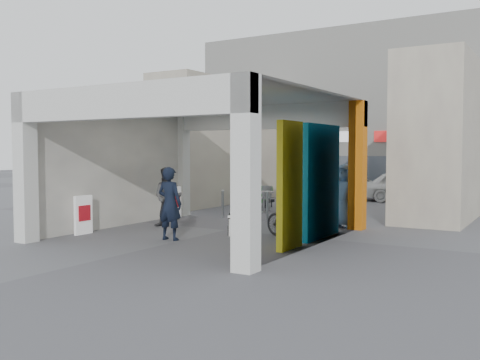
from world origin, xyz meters
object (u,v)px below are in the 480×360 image
Objects in this scene: border_collie at (234,226)px; man_elderly at (344,196)px; produce_stand at (257,199)px; man_crates at (316,181)px; man_with_dog at (170,204)px; bicycle_rear at (289,220)px; white_van at (408,186)px; bicycle_front at (305,213)px; man_back_turned at (168,197)px; cafe_set at (265,203)px.

man_elderly reaches higher than border_collie.
man_elderly reaches higher than produce_stand.
man_with_dog is at bearing 85.31° from man_crates.
bicycle_rear is (4.20, -5.89, 0.14)m from produce_stand.
white_van is at bearing 39.41° from produce_stand.
bicycle_front is (4.09, -4.66, 0.18)m from produce_stand.
bicycle_front is (3.62, 1.28, -0.35)m from man_back_turned.
border_collie is 2.52m from man_back_turned.
man_back_turned is 0.94× the size of man_elderly.
man_elderly is 2.53m from bicycle_rear.
produce_stand is 5.88m from man_elderly.
man_elderly is at bearing -127.16° from man_with_dog.
produce_stand is 6.20m from bicycle_front.
man_back_turned is at bearing -53.32° from man_with_dog.
produce_stand is 6.95m from border_collie.
man_with_dog is 3.73m from bicycle_front.
man_back_turned is at bearing 108.33° from bicycle_rear.
white_van is (3.49, 6.18, 0.34)m from cafe_set.
bicycle_front is (2.20, 2.99, -0.39)m from man_with_dog.
man_back_turned is 1.12× the size of bicycle_rear.
man_elderly is 8.53m from white_van.
border_collie is at bearing -130.13° from man_with_dog.
man_with_dog reaches higher than bicycle_front.
white_van reaches higher than cafe_set.
bicycle_front is (-0.64, -1.21, -0.40)m from man_elderly.
produce_stand is at bearing 130.30° from cafe_set.
man_elderly reaches higher than man_with_dog.
produce_stand is 0.64× the size of man_crates.
man_with_dog is 0.46× the size of white_van.
border_collie is 2.06m from bicycle_front.
bicycle_rear is at bearing -149.73° from bicycle_front.
bicycle_rear is at bearing -145.87° from man_with_dog.
man_elderly is (4.26, 2.48, 0.05)m from man_back_turned.
man_back_turned is at bearing -95.73° from cafe_set.
man_elderly is (2.84, 4.20, 0.01)m from man_with_dog.
man_with_dog reaches higher than border_collie.
man_back_turned is at bearing 76.07° from man_crates.
man_with_dog reaches higher than produce_stand.
cafe_set is at bearing -59.12° from produce_stand.
man_with_dog is 10.02m from man_crates.
man_elderly is 6.69m from man_crates.
man_crates is (-1.48, 8.68, 0.68)m from border_collie.
cafe_set is 5.56m from border_collie.
man_crates is (0.46, 3.47, 0.63)m from cafe_set.
cafe_set is at bearing 140.44° from white_van.
man_crates is at bearing 45.79° from bicycle_front.
man_elderly is at bearing 112.30° from man_crates.
border_collie is 8.83m from man_crates.
man_crates is 1.00× the size of bicycle_front.
man_with_dog reaches higher than white_van.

